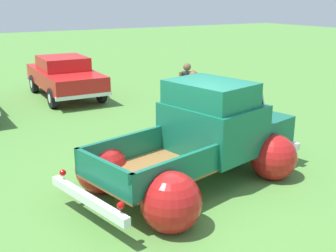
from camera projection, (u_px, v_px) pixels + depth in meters
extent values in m
plane|color=#548C3D|center=(189.00, 184.00, 8.02)|extent=(80.00, 80.00, 0.00)
cylinder|color=black|center=(206.00, 138.00, 9.47)|extent=(0.79, 0.38, 0.76)
cylinder|color=silver|center=(206.00, 138.00, 9.47)|extent=(0.38, 0.30, 0.34)
cylinder|color=black|center=(272.00, 159.00, 8.26)|extent=(0.79, 0.38, 0.76)
cylinder|color=silver|center=(272.00, 159.00, 8.26)|extent=(0.38, 0.30, 0.34)
cylinder|color=black|center=(103.00, 172.00, 7.63)|extent=(0.79, 0.38, 0.76)
cylinder|color=silver|center=(103.00, 172.00, 7.63)|extent=(0.38, 0.30, 0.34)
cylinder|color=black|center=(169.00, 205.00, 6.42)|extent=(0.79, 0.38, 0.76)
cylinder|color=silver|center=(169.00, 205.00, 6.42)|extent=(0.38, 0.30, 0.34)
sphere|color=red|center=(101.00, 168.00, 7.65)|extent=(1.14, 1.14, 0.96)
sphere|color=red|center=(171.00, 202.00, 6.37)|extent=(1.14, 1.14, 0.96)
cube|color=olive|center=(151.00, 171.00, 7.24)|extent=(2.33, 1.94, 0.04)
cube|color=#14664C|center=(125.00, 148.00, 7.68)|extent=(2.02, 0.52, 0.50)
cube|color=#14664C|center=(181.00, 171.00, 6.67)|extent=(2.02, 0.52, 0.50)
cube|color=#14664C|center=(191.00, 146.00, 7.82)|extent=(0.41, 1.52, 0.50)
cube|color=#14664C|center=(103.00, 175.00, 6.53)|extent=(0.41, 1.52, 0.50)
cube|color=#14664C|center=(213.00, 128.00, 8.16)|extent=(1.78, 1.97, 0.95)
cube|color=#14664C|center=(210.00, 93.00, 7.89)|extent=(1.45, 1.75, 0.45)
cube|color=#8CADB7|center=(232.00, 89.00, 8.32)|extent=(0.46, 1.46, 0.38)
cube|color=#14664C|center=(245.00, 127.00, 8.90)|extent=(1.57, 1.85, 0.55)
sphere|color=red|center=(205.00, 136.00, 9.48)|extent=(1.10, 1.10, 0.92)
sphere|color=red|center=(273.00, 157.00, 8.22)|extent=(1.10, 1.10, 0.92)
cube|color=silver|center=(88.00, 199.00, 6.42)|extent=(0.54, 1.96, 0.14)
cube|color=silver|center=(259.00, 136.00, 9.36)|extent=(0.54, 1.96, 0.14)
sphere|color=red|center=(63.00, 173.00, 6.94)|extent=(0.13, 0.13, 0.11)
sphere|color=red|center=(121.00, 205.00, 5.84)|extent=(0.13, 0.13, 0.11)
cylinder|color=black|center=(101.00, 93.00, 14.23)|extent=(0.22, 0.67, 0.66)
cylinder|color=silver|center=(101.00, 93.00, 14.23)|extent=(0.22, 0.30, 0.30)
cylinder|color=black|center=(53.00, 98.00, 13.46)|extent=(0.22, 0.67, 0.66)
cylinder|color=silver|center=(53.00, 98.00, 13.46)|extent=(0.22, 0.30, 0.30)
cylinder|color=black|center=(77.00, 80.00, 16.50)|extent=(0.22, 0.67, 0.66)
cylinder|color=silver|center=(77.00, 80.00, 16.50)|extent=(0.22, 0.30, 0.30)
cylinder|color=black|center=(34.00, 84.00, 15.74)|extent=(0.22, 0.67, 0.66)
cylinder|color=silver|center=(34.00, 84.00, 15.74)|extent=(0.22, 0.30, 0.30)
cube|color=red|center=(65.00, 78.00, 14.87)|extent=(1.90, 4.31, 0.55)
cube|color=red|center=(63.00, 63.00, 14.87)|extent=(1.58, 1.83, 0.45)
cube|color=silver|center=(51.00, 76.00, 16.69)|extent=(1.83, 0.16, 0.12)
cube|color=silver|center=(84.00, 96.00, 13.21)|extent=(1.83, 0.16, 0.12)
cylinder|color=black|center=(193.00, 124.00, 10.43)|extent=(0.20, 0.20, 0.84)
cylinder|color=black|center=(192.00, 122.00, 10.59)|extent=(0.20, 0.20, 0.84)
cylinder|color=#26262B|center=(193.00, 94.00, 10.30)|extent=(0.46, 0.46, 0.63)
cylinder|color=#26262B|center=(194.00, 95.00, 10.08)|extent=(0.12, 0.12, 0.60)
cylinder|color=brown|center=(192.00, 91.00, 10.50)|extent=(0.12, 0.12, 0.60)
sphere|color=brown|center=(194.00, 76.00, 10.16)|extent=(0.31, 0.31, 0.23)
cylinder|color=#4C4742|center=(189.00, 107.00, 12.09)|extent=(0.16, 0.16, 0.81)
cylinder|color=#4C4742|center=(184.00, 108.00, 12.00)|extent=(0.16, 0.16, 0.81)
cylinder|color=#26262B|center=(187.00, 83.00, 11.84)|extent=(0.35, 0.35, 0.61)
cylinder|color=#26262B|center=(193.00, 81.00, 11.95)|extent=(0.09, 0.09, 0.58)
cylinder|color=brown|center=(180.00, 82.00, 11.72)|extent=(0.09, 0.09, 0.58)
sphere|color=brown|center=(187.00, 67.00, 11.71)|extent=(0.23, 0.23, 0.22)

